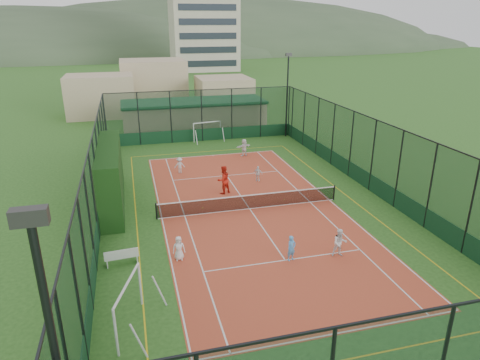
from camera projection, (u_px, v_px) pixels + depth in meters
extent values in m
plane|color=#29561D|center=(250.00, 209.00, 26.97)|extent=(300.00, 300.00, 0.00)
cube|color=#C0412A|center=(250.00, 209.00, 26.97)|extent=(11.17, 23.97, 0.01)
cube|color=beige|center=(203.00, 3.00, 98.92)|extent=(15.00, 12.00, 30.00)
cube|color=black|center=(111.00, 176.00, 27.08)|extent=(1.31, 8.76, 3.83)
imported|color=white|center=(179.00, 248.00, 21.03)|extent=(0.63, 0.43, 1.25)
imported|color=#55ABF2|center=(291.00, 248.00, 20.98)|extent=(0.55, 0.45, 1.31)
imported|color=white|center=(340.00, 243.00, 21.31)|extent=(0.81, 0.68, 1.48)
imported|color=silver|center=(180.00, 165.00, 33.12)|extent=(0.85, 0.53, 1.26)
imported|color=white|center=(258.00, 174.00, 31.44)|extent=(0.73, 0.61, 1.17)
imported|color=white|center=(244.00, 147.00, 37.39)|extent=(1.46, 0.86, 1.51)
imported|color=red|center=(223.00, 180.00, 29.09)|extent=(1.17, 1.07, 1.96)
sphere|color=#CCE033|center=(203.00, 208.00, 27.01)|extent=(0.07, 0.07, 0.07)
sphere|color=#CCE033|center=(207.00, 200.00, 28.23)|extent=(0.07, 0.07, 0.07)
sphere|color=#CCE033|center=(284.00, 200.00, 28.28)|extent=(0.07, 0.07, 0.07)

